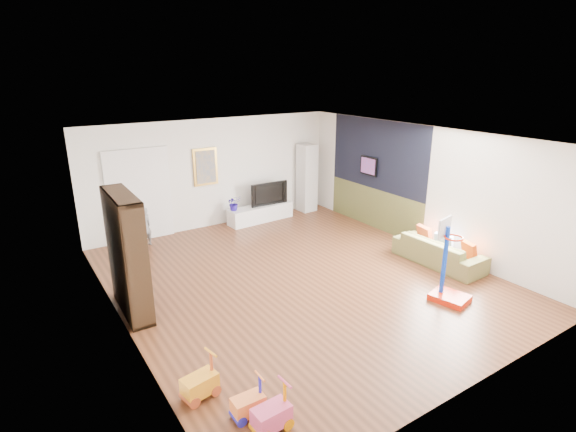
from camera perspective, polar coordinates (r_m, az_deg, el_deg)
floor at (r=8.74m, az=1.45°, el=-7.87°), size 6.50×7.50×0.00m
ceiling at (r=7.93m, az=1.61°, el=9.93°), size 6.50×7.50×0.00m
wall_back at (r=11.40m, az=-9.31°, el=5.38°), size 6.50×0.00×2.70m
wall_front at (r=5.79m, az=23.43°, el=-8.94°), size 6.50×0.00×2.70m
wall_left at (r=7.01m, az=-20.92°, el=-3.88°), size 0.00×7.50×2.70m
wall_right at (r=10.36m, az=16.50°, el=3.56°), size 0.00×7.50×2.70m
navy_accent at (r=11.18m, az=11.23°, el=7.63°), size 0.01×3.20×1.70m
olive_wainscot at (r=11.50m, az=10.82°, el=1.01°), size 0.01×3.20×1.00m
doorway at (r=10.84m, az=-18.32°, el=2.36°), size 1.45×0.06×2.10m
painting_back at (r=11.23m, az=-10.44°, el=6.16°), size 0.62×0.06×0.92m
artwork_right at (r=11.33m, az=10.19°, el=6.29°), size 0.04×0.56×0.46m
media_console at (r=11.85m, az=-3.51°, el=0.35°), size 1.82×0.56×0.42m
tall_cabinet at (r=12.54m, az=2.40°, el=4.85°), size 0.46×0.46×1.88m
bookshelf at (r=7.66m, az=-19.75°, el=-4.62°), size 0.39×1.39×2.02m
sofa at (r=9.74m, az=18.60°, el=-4.27°), size 0.78×1.90×0.55m
basketball_hoop at (r=8.13m, az=20.35°, el=-5.45°), size 0.64×0.72×1.48m
ride_on_yellow at (r=5.88m, az=-11.20°, el=-19.50°), size 0.47×0.34×0.57m
ride_on_orange at (r=5.57m, az=-5.12°, el=-22.10°), size 0.38×0.24×0.50m
ride_on_pink at (r=5.38m, az=-2.13°, el=-23.29°), size 0.44×0.28×0.57m
child at (r=10.58m, az=-17.74°, el=-1.32°), size 0.39×0.33×0.92m
tv at (r=11.85m, az=-2.63°, el=2.96°), size 1.06×0.16×0.61m
vase_plant at (r=11.41m, az=-6.88°, el=1.64°), size 0.36×0.31×0.38m
pillow_left at (r=9.54m, az=22.01°, el=-4.09°), size 0.18×0.36×0.35m
pillow_center at (r=9.81m, az=19.18°, el=-3.16°), size 0.18×0.39×0.37m
pillow_right at (r=10.14m, az=16.94°, el=-2.23°), size 0.16×0.39×0.38m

